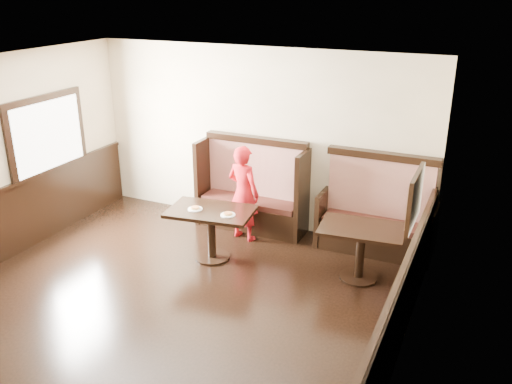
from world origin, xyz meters
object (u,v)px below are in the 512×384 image
Objects in this scene: table_main at (211,221)px; child at (243,193)px; table_neighbor at (361,240)px; booth_neighbor at (376,219)px; booth_main at (253,196)px.

child is (0.13, 0.77, 0.16)m from table_main.
table_main is at bearing -177.06° from table_neighbor.
child reaches higher than table_main.
booth_neighbor is 2.37m from table_main.
table_main is 1.11× the size of table_neighbor.
table_neighbor is (2.04, 0.30, -0.02)m from table_main.
booth_neighbor is at bearing 84.83° from table_neighbor.
booth_main is at bearing 78.29° from table_main.
booth_neighbor is at bearing -0.05° from booth_main.
table_neighbor is (0.01, -0.91, 0.07)m from booth_neighbor.
booth_main is at bearing -71.87° from child.
booth_main is 1.95m from booth_neighbor.
booth_neighbor is 0.91m from table_neighbor.
booth_neighbor is at bearing -155.00° from child.
child reaches higher than booth_neighbor.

